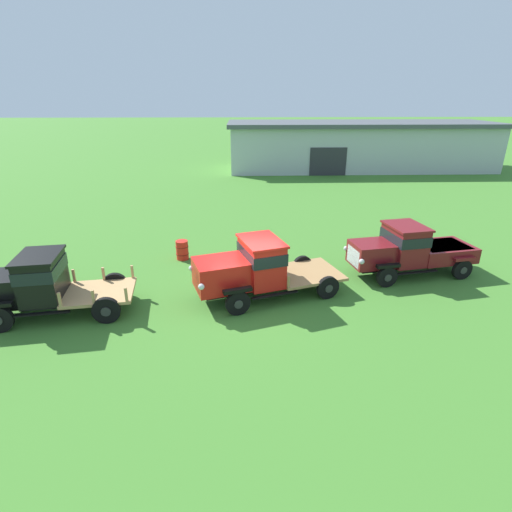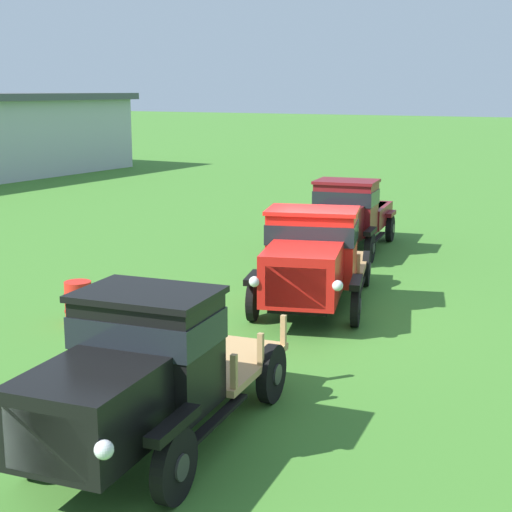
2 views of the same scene
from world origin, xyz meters
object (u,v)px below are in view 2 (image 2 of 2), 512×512
vintage_truck_second_in_line (310,258)px  oil_drum_beside_row (78,302)px  vintage_truck_midrow_center (348,215)px  vintage_truck_foreground_near (140,372)px

vintage_truck_second_in_line → oil_drum_beside_row: bearing=129.8°
vintage_truck_second_in_line → vintage_truck_midrow_center: vintage_truck_second_in_line is taller
vintage_truck_foreground_near → vintage_truck_second_in_line: bearing=8.2°
vintage_truck_foreground_near → vintage_truck_second_in_line: (6.92, 0.99, 0.02)m
vintage_truck_second_in_line → vintage_truck_midrow_center: 6.37m
vintage_truck_foreground_near → vintage_truck_second_in_line: 6.99m
vintage_truck_second_in_line → oil_drum_beside_row: (-2.98, 3.58, -0.70)m
vintage_truck_midrow_center → oil_drum_beside_row: size_ratio=6.24×
oil_drum_beside_row → vintage_truck_second_in_line: bearing=-50.2°
vintage_truck_midrow_center → oil_drum_beside_row: bearing=168.7°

